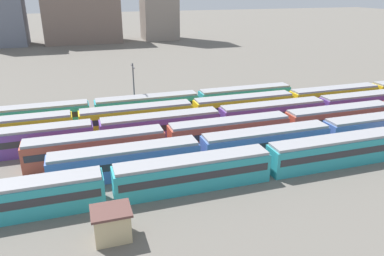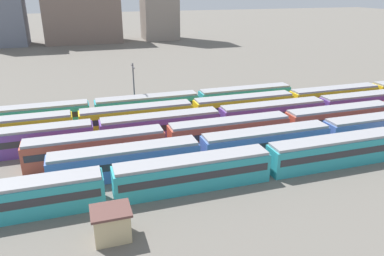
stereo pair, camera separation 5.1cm
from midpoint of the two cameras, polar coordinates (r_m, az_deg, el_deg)
ground_plane at (r=52.72m, az=-13.53°, el=-3.62°), size 600.00×600.00×0.00m
train_track_0 at (r=41.76m, az=0.21°, el=-6.95°), size 55.80×3.06×3.75m
train_track_1 at (r=61.61m, az=27.07°, el=0.14°), size 93.60×3.06×3.75m
train_track_2 at (r=63.13m, az=21.83°, el=1.45°), size 93.60×3.06×3.75m
train_track_3 at (r=62.14m, az=12.39°, el=2.21°), size 93.60×3.06×3.75m
train_track_4 at (r=69.75m, az=15.11°, el=4.06°), size 112.50×3.06×3.75m
train_track_5 at (r=65.11m, az=-6.92°, el=3.44°), size 55.80×3.06×3.75m
catenary_pole_1 at (r=66.81m, az=-9.01°, el=6.59°), size 0.24×3.20×9.00m
signal_hut at (r=35.01m, az=-12.35°, el=-14.32°), size 3.60×3.00×3.04m
distant_building_2 at (r=159.80m, az=-16.90°, el=18.04°), size 29.73×15.83×30.26m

